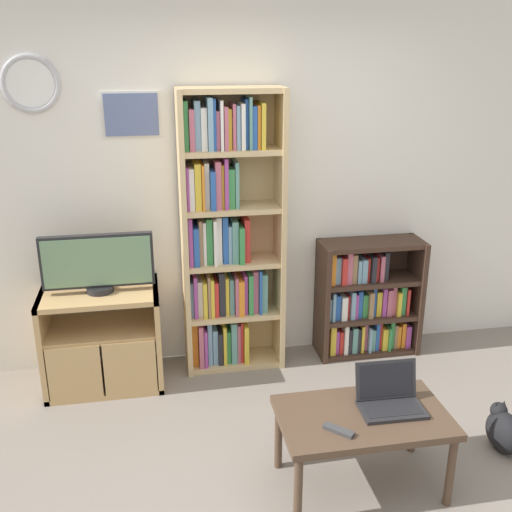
{
  "coord_description": "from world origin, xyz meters",
  "views": [
    {
      "loc": [
        -0.61,
        -2.4,
        2.29
      ],
      "look_at": [
        0.01,
        0.97,
        1.07
      ],
      "focal_mm": 42.0,
      "sensor_mm": 36.0,
      "label": 1
    }
  ],
  "objects": [
    {
      "name": "bookshelf_short",
      "position": [
        0.98,
        1.61,
        0.42
      ],
      "size": [
        0.78,
        0.31,
        0.9
      ],
      "color": "#3D281E",
      "rests_on": "ground_plane"
    },
    {
      "name": "cat",
      "position": [
        1.38,
        0.28,
        0.13
      ],
      "size": [
        0.23,
        0.51,
        0.29
      ],
      "rotation": [
        0.0,
        0.0,
        0.07
      ],
      "color": "black",
      "rests_on": "ground_plane"
    },
    {
      "name": "bookshelf_tall",
      "position": [
        -0.09,
        1.61,
        1.0
      ],
      "size": [
        0.72,
        0.31,
        2.03
      ],
      "color": "tan",
      "rests_on": "ground_plane"
    },
    {
      "name": "remote_near_laptop",
      "position": [
        0.26,
        0.02,
        0.46
      ],
      "size": [
        0.14,
        0.14,
        0.02
      ],
      "rotation": [
        0.0,
        0.0,
        0.78
      ],
      "color": "#38383A",
      "rests_on": "coffee_table"
    },
    {
      "name": "coffee_table",
      "position": [
        0.43,
        0.14,
        0.4
      ],
      "size": [
        0.9,
        0.53,
        0.45
      ],
      "color": "#4C3828",
      "rests_on": "ground_plane"
    },
    {
      "name": "laptop",
      "position": [
        0.59,
        0.18,
        0.51
      ],
      "size": [
        0.34,
        0.26,
        0.23
      ],
      "rotation": [
        0.0,
        0.0,
        -0.03
      ],
      "color": "#232326",
      "rests_on": "coffee_table"
    },
    {
      "name": "television",
      "position": [
        -0.97,
        1.46,
        0.91
      ],
      "size": [
        0.74,
        0.18,
        0.41
      ],
      "color": "black",
      "rests_on": "tv_stand"
    },
    {
      "name": "wall_back",
      "position": [
        -0.01,
        1.79,
        1.31
      ],
      "size": [
        6.81,
        0.09,
        2.6
      ],
      "color": "silver",
      "rests_on": "ground_plane"
    },
    {
      "name": "tv_stand",
      "position": [
        -0.98,
        1.47,
        0.36
      ],
      "size": [
        0.8,
        0.52,
        0.71
      ],
      "color": "tan",
      "rests_on": "ground_plane"
    }
  ]
}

